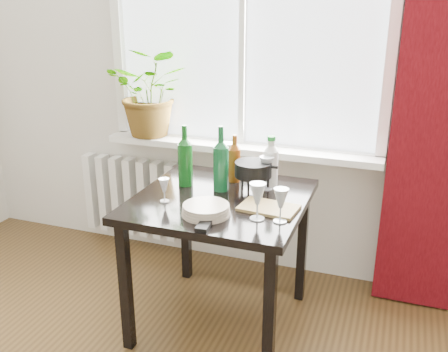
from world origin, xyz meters
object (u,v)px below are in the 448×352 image
(wineglass_front_right, at_px, (257,201))
(table, at_px, (221,214))
(radiator, at_px, (138,197))
(cleaning_bottle, at_px, (271,161))
(plate_stack, at_px, (206,210))
(potted_plant, at_px, (152,92))
(bottle_amber, at_px, (235,158))
(wineglass_front_left, at_px, (164,190))
(wine_bottle_left, at_px, (185,155))
(wineglass_far_right, at_px, (281,205))
(cutting_board, at_px, (269,208))
(wineglass_back_center, at_px, (266,172))
(wine_bottle_right, at_px, (221,158))
(wineglass_back_left, at_px, (228,158))
(fondue_pot, at_px, (253,176))
(tv_remote, at_px, (206,222))

(wineglass_front_right, bearing_deg, table, 141.87)
(radiator, xyz_separation_m, cleaning_bottle, (1.04, -0.39, 0.50))
(radiator, distance_m, plate_stack, 1.28)
(cleaning_bottle, relative_size, wineglass_front_right, 1.55)
(potted_plant, distance_m, bottle_amber, 0.82)
(wineglass_front_right, relative_size, wineglass_front_left, 1.45)
(potted_plant, relative_size, wine_bottle_left, 1.68)
(wineglass_far_right, relative_size, cutting_board, 0.60)
(wineglass_front_left, bearing_deg, table, 32.59)
(wineglass_back_center, bearing_deg, wine_bottle_right, -156.77)
(table, xyz_separation_m, wineglass_far_right, (0.35, -0.19, 0.17))
(wineglass_front_right, bearing_deg, wineglass_back_left, 121.51)
(radiator, height_order, bottle_amber, bottle_amber)
(radiator, bearing_deg, wine_bottle_right, -33.20)
(bottle_amber, relative_size, wineglass_back_center, 1.46)
(wineglass_back_center, distance_m, wineglass_back_left, 0.31)
(cleaning_bottle, distance_m, wineglass_front_left, 0.59)
(wineglass_back_center, bearing_deg, cleaning_bottle, 80.99)
(wineglass_front_left, relative_size, fondue_pot, 0.56)
(fondue_pot, bearing_deg, wineglass_back_left, 142.28)
(wineglass_far_right, distance_m, cutting_board, 0.16)
(radiator, relative_size, cutting_board, 2.94)
(wineglass_front_left, bearing_deg, wineglass_back_left, 72.88)
(potted_plant, height_order, wineglass_front_right, potted_plant)
(wineglass_far_right, bearing_deg, cutting_board, 125.30)
(wine_bottle_left, height_order, plate_stack, wine_bottle_left)
(cleaning_bottle, xyz_separation_m, plate_stack, (-0.18, -0.47, -0.11))
(wineglass_back_center, xyz_separation_m, tv_remote, (-0.13, -0.51, -0.08))
(bottle_amber, bearing_deg, fondue_pot, -32.69)
(radiator, bearing_deg, fondue_pot, -25.77)
(radiator, relative_size, plate_stack, 3.49)
(wine_bottle_right, distance_m, wineglass_front_left, 0.34)
(wine_bottle_left, bearing_deg, plate_stack, -52.89)
(wine_bottle_right, xyz_separation_m, fondue_pot, (0.15, 0.07, -0.10))
(radiator, bearing_deg, plate_stack, -44.88)
(cleaning_bottle, distance_m, wineglass_back_center, 0.07)
(cleaning_bottle, bearing_deg, fondue_pot, -132.05)
(wineglass_front_right, distance_m, cutting_board, 0.15)
(table, distance_m, wineglass_back_left, 0.40)
(wineglass_far_right, bearing_deg, table, 152.09)
(cleaning_bottle, relative_size, wineglass_back_center, 1.51)
(wineglass_front_right, bearing_deg, wine_bottle_left, 148.59)
(radiator, height_order, wineglass_far_right, wineglass_far_right)
(potted_plant, relative_size, cutting_board, 2.07)
(wineglass_front_right, height_order, wineglass_front_left, wineglass_front_right)
(bottle_amber, height_order, wineglass_back_center, bottle_amber)
(fondue_pot, height_order, tv_remote, fondue_pot)
(wineglass_back_left, bearing_deg, potted_plant, 156.25)
(wineglass_far_right, distance_m, fondue_pot, 0.42)
(wineglass_back_left, bearing_deg, radiator, 159.83)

